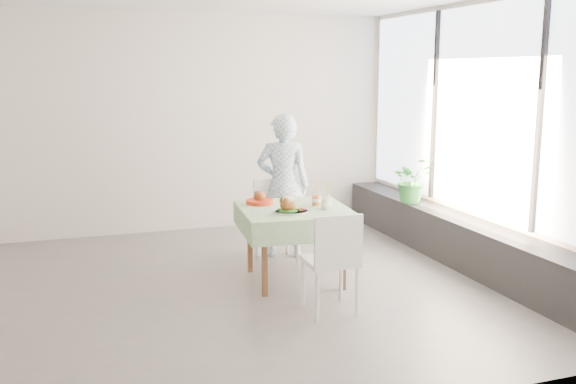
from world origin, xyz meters
name	(u,v)px	position (x,y,z in m)	size (l,w,h in m)	color
floor	(207,292)	(0.00, 0.00, 0.00)	(6.00, 6.00, 0.00)	#5A5855
wall_back	(164,124)	(0.00, 2.50, 1.40)	(6.00, 0.02, 2.80)	silver
wall_front	(295,195)	(0.00, -2.50, 1.40)	(6.00, 0.02, 2.80)	silver
wall_right	(483,134)	(3.00, 0.00, 1.40)	(0.02, 5.00, 2.80)	silver
window_pane	(482,111)	(2.97, 0.00, 1.65)	(0.01, 4.80, 2.18)	#D1E0F9
window_ledge	(461,241)	(2.80, 0.00, 0.25)	(0.40, 4.80, 0.50)	black
cafe_table	(294,236)	(0.90, 0.05, 0.46)	(1.13, 1.13, 0.74)	brown
chair_far	(276,236)	(0.96, 0.80, 0.27)	(0.42, 0.42, 0.88)	white
chair_near	(330,281)	(0.91, -0.84, 0.28)	(0.43, 0.43, 0.89)	white
diner	(283,186)	(1.07, 0.91, 0.81)	(0.59, 0.39, 1.61)	#80ABCE
main_dish	(290,207)	(0.78, -0.15, 0.80)	(0.33, 0.33, 0.17)	white
juice_cup_orange	(316,199)	(1.14, 0.08, 0.81)	(0.10, 0.10, 0.28)	white
juice_cup_lemonade	(326,202)	(1.17, -0.11, 0.81)	(0.10, 0.10, 0.29)	white
second_dish	(260,200)	(0.63, 0.35, 0.78)	(0.27, 0.27, 0.13)	red
potted_plant	(412,180)	(2.72, 0.97, 0.77)	(0.49, 0.42, 0.54)	#297C29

